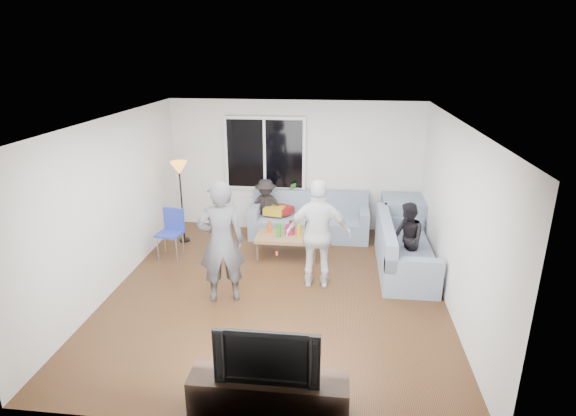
# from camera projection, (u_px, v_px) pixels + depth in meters

# --- Properties ---
(floor) EXTENTS (5.00, 5.50, 0.04)m
(floor) POSITION_uv_depth(u_px,v_px,m) (277.00, 292.00, 7.12)
(floor) COLOR #56351C
(floor) RESTS_ON ground
(ceiling) EXTENTS (5.00, 5.50, 0.04)m
(ceiling) POSITION_uv_depth(u_px,v_px,m) (276.00, 119.00, 6.26)
(ceiling) COLOR white
(ceiling) RESTS_ON ground
(wall_back) EXTENTS (5.00, 0.04, 2.60)m
(wall_back) POSITION_uv_depth(u_px,v_px,m) (295.00, 166.00, 9.29)
(wall_back) COLOR silver
(wall_back) RESTS_ON ground
(wall_front) EXTENTS (5.00, 0.04, 2.60)m
(wall_front) POSITION_uv_depth(u_px,v_px,m) (233.00, 315.00, 4.09)
(wall_front) COLOR silver
(wall_front) RESTS_ON ground
(wall_left) EXTENTS (0.04, 5.50, 2.60)m
(wall_left) POSITION_uv_depth(u_px,v_px,m) (111.00, 205.00, 6.96)
(wall_left) COLOR silver
(wall_left) RESTS_ON ground
(wall_right) EXTENTS (0.04, 5.50, 2.60)m
(wall_right) POSITION_uv_depth(u_px,v_px,m) (456.00, 218.00, 6.42)
(wall_right) COLOR silver
(wall_right) RESTS_ON ground
(window_frame) EXTENTS (1.62, 0.06, 1.47)m
(window_frame) POSITION_uv_depth(u_px,v_px,m) (265.00, 154.00, 9.20)
(window_frame) COLOR white
(window_frame) RESTS_ON wall_back
(window_glass) EXTENTS (1.50, 0.02, 1.35)m
(window_glass) POSITION_uv_depth(u_px,v_px,m) (265.00, 154.00, 9.16)
(window_glass) COLOR black
(window_glass) RESTS_ON window_frame
(window_mullion) EXTENTS (0.05, 0.03, 1.35)m
(window_mullion) POSITION_uv_depth(u_px,v_px,m) (265.00, 154.00, 9.15)
(window_mullion) COLOR white
(window_mullion) RESTS_ON window_frame
(radiator) EXTENTS (1.30, 0.12, 0.62)m
(radiator) POSITION_uv_depth(u_px,v_px,m) (266.00, 213.00, 9.56)
(radiator) COLOR silver
(radiator) RESTS_ON floor
(potted_plant) EXTENTS (0.23, 0.20, 0.37)m
(potted_plant) POSITION_uv_depth(u_px,v_px,m) (292.00, 191.00, 9.31)
(potted_plant) COLOR #386729
(potted_plant) RESTS_ON radiator
(vase) EXTENTS (0.18, 0.18, 0.16)m
(vase) POSITION_uv_depth(u_px,v_px,m) (260.00, 195.00, 9.42)
(vase) COLOR silver
(vase) RESTS_ON radiator
(sofa_back_section) EXTENTS (2.30, 0.85, 0.85)m
(sofa_back_section) POSITION_uv_depth(u_px,v_px,m) (309.00, 216.00, 9.07)
(sofa_back_section) COLOR gray
(sofa_back_section) RESTS_ON floor
(sofa_right_section) EXTENTS (2.00, 0.85, 0.85)m
(sofa_right_section) POSITION_uv_depth(u_px,v_px,m) (406.00, 246.00, 7.66)
(sofa_right_section) COLOR gray
(sofa_right_section) RESTS_ON floor
(sofa_corner) EXTENTS (0.85, 0.85, 0.85)m
(sofa_corner) POSITION_uv_depth(u_px,v_px,m) (404.00, 219.00, 8.87)
(sofa_corner) COLOR gray
(sofa_corner) RESTS_ON floor
(cushion_yellow) EXTENTS (0.44, 0.39, 0.14)m
(cushion_yellow) POSITION_uv_depth(u_px,v_px,m) (275.00, 211.00, 9.10)
(cushion_yellow) COLOR gold
(cushion_yellow) RESTS_ON sofa_back_section
(cushion_red) EXTENTS (0.46, 0.44, 0.13)m
(cushion_red) POSITION_uv_depth(u_px,v_px,m) (283.00, 210.00, 9.15)
(cushion_red) COLOR maroon
(cushion_red) RESTS_ON sofa_back_section
(coffee_table) EXTENTS (1.10, 0.61, 0.40)m
(coffee_table) POSITION_uv_depth(u_px,v_px,m) (287.00, 246.00, 8.24)
(coffee_table) COLOR #9D734B
(coffee_table) RESTS_ON floor
(pitcher) EXTENTS (0.17, 0.17, 0.17)m
(pitcher) POSITION_uv_depth(u_px,v_px,m) (290.00, 230.00, 8.21)
(pitcher) COLOR maroon
(pitcher) RESTS_ON coffee_table
(side_chair) EXTENTS (0.47, 0.47, 0.86)m
(side_chair) POSITION_uv_depth(u_px,v_px,m) (170.00, 234.00, 8.15)
(side_chair) COLOR #2637A5
(side_chair) RESTS_ON floor
(floor_lamp) EXTENTS (0.32, 0.32, 1.56)m
(floor_lamp) POSITION_uv_depth(u_px,v_px,m) (182.00, 203.00, 8.72)
(floor_lamp) COLOR orange
(floor_lamp) RESTS_ON floor
(player_left) EXTENTS (0.76, 0.61, 1.83)m
(player_left) POSITION_uv_depth(u_px,v_px,m) (221.00, 242.00, 6.60)
(player_left) COLOR #47474B
(player_left) RESTS_ON floor
(player_right) EXTENTS (1.02, 0.46, 1.71)m
(player_right) POSITION_uv_depth(u_px,v_px,m) (319.00, 234.00, 7.03)
(player_right) COLOR silver
(player_right) RESTS_ON floor
(spectator_right) EXTENTS (0.60, 0.69, 1.20)m
(spectator_right) POSITION_uv_depth(u_px,v_px,m) (407.00, 239.00, 7.52)
(spectator_right) COLOR black
(spectator_right) RESTS_ON floor
(spectator_back) EXTENTS (0.76, 0.48, 1.13)m
(spectator_back) POSITION_uv_depth(u_px,v_px,m) (266.00, 207.00, 9.14)
(spectator_back) COLOR black
(spectator_back) RESTS_ON floor
(tv_console) EXTENTS (1.60, 0.40, 0.44)m
(tv_console) POSITION_uv_depth(u_px,v_px,m) (269.00, 395.00, 4.66)
(tv_console) COLOR #311F18
(tv_console) RESTS_ON floor
(television) EXTENTS (1.03, 0.14, 0.59)m
(television) POSITION_uv_depth(u_px,v_px,m) (268.00, 352.00, 4.50)
(television) COLOR black
(television) RESTS_ON tv_console
(bottle_d) EXTENTS (0.07, 0.07, 0.24)m
(bottle_d) POSITION_uv_depth(u_px,v_px,m) (299.00, 230.00, 8.08)
(bottle_d) COLOR #CB8F12
(bottle_d) RESTS_ON coffee_table
(bottle_e) EXTENTS (0.07, 0.07, 0.23)m
(bottle_e) POSITION_uv_depth(u_px,v_px,m) (307.00, 228.00, 8.23)
(bottle_e) COLOR black
(bottle_e) RESTS_ON coffee_table
(bottle_a) EXTENTS (0.07, 0.07, 0.20)m
(bottle_a) POSITION_uv_depth(u_px,v_px,m) (269.00, 227.00, 8.28)
(bottle_a) COLOR #F0470E
(bottle_a) RESTS_ON coffee_table
(bottle_b) EXTENTS (0.08, 0.08, 0.25)m
(bottle_b) POSITION_uv_depth(u_px,v_px,m) (279.00, 230.00, 8.08)
(bottle_b) COLOR #1B951B
(bottle_b) RESTS_ON coffee_table
(bottle_c) EXTENTS (0.07, 0.07, 0.21)m
(bottle_c) POSITION_uv_depth(u_px,v_px,m) (291.00, 226.00, 8.31)
(bottle_c) COLOR black
(bottle_c) RESTS_ON coffee_table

